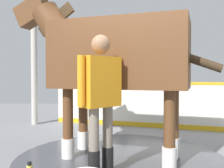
% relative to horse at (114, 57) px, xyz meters
% --- Properties ---
extents(ground_plane, '(16.00, 16.00, 0.02)m').
position_rel_horse_xyz_m(ground_plane, '(0.36, -0.25, -1.57)').
color(ground_plane, gray).
extents(wet_patch, '(3.27, 3.27, 0.00)m').
position_rel_horse_xyz_m(wet_patch, '(0.10, -0.03, -1.56)').
color(wet_patch, '#42444C').
rests_on(wet_patch, ground).
extents(barrier_wall, '(4.91, 1.56, 1.12)m').
position_rel_horse_xyz_m(barrier_wall, '(0.84, 2.41, -1.04)').
color(barrier_wall, silver).
rests_on(barrier_wall, ground).
extents(roof_post_near, '(0.16, 0.16, 2.82)m').
position_rel_horse_xyz_m(roof_post_near, '(-2.15, 2.73, -0.15)').
color(roof_post_near, '#B7B2A8').
rests_on(roof_post_near, ground).
extents(horse, '(3.28, 1.56, 2.65)m').
position_rel_horse_xyz_m(horse, '(0.00, 0.00, 0.00)').
color(horse, brown).
rests_on(horse, ground).
extents(handler, '(0.52, 0.53, 1.78)m').
position_rel_horse_xyz_m(handler, '(-0.15, -0.82, -0.52)').
color(handler, black).
rests_on(handler, ground).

